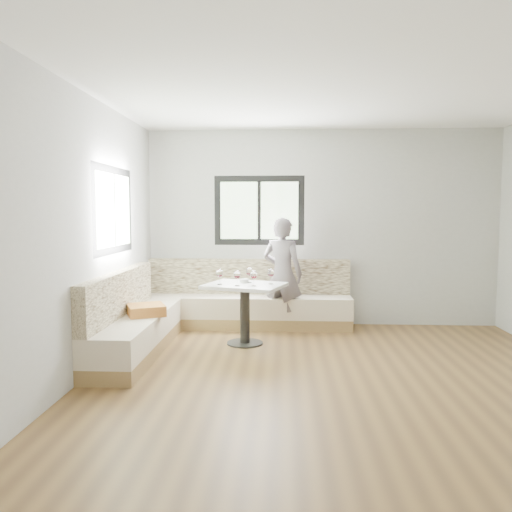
{
  "coord_description": "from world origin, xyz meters",
  "views": [
    {
      "loc": [
        -0.56,
        -4.72,
        1.63
      ],
      "look_at": [
        -0.89,
        1.42,
        1.09
      ],
      "focal_mm": 35.0,
      "sensor_mm": 36.0,
      "label": 1
    }
  ],
  "objects": [
    {
      "name": "wine_glass_a",
      "position": [
        -1.33,
        1.26,
        0.88
      ],
      "size": [
        0.09,
        0.09,
        0.19
      ],
      "color": "white",
      "rests_on": "table"
    },
    {
      "name": "person",
      "position": [
        -0.56,
        2.11,
        0.78
      ],
      "size": [
        0.67,
        0.56,
        1.56
      ],
      "primitive_type": "imported",
      "rotation": [
        0.0,
        0.0,
        2.75
      ],
      "color": "slate",
      "rests_on": "ground"
    },
    {
      "name": "wine_glass_d",
      "position": [
        -0.97,
        1.44,
        0.88
      ],
      "size": [
        0.09,
        0.09,
        0.19
      ],
      "color": "white",
      "rests_on": "table"
    },
    {
      "name": "wine_glass_c",
      "position": [
        -0.9,
        1.14,
        0.88
      ],
      "size": [
        0.09,
        0.09,
        0.19
      ],
      "color": "white",
      "rests_on": "table"
    },
    {
      "name": "wine_glass_b",
      "position": [
        -1.1,
        1.15,
        0.88
      ],
      "size": [
        0.09,
        0.09,
        0.19
      ],
      "color": "white",
      "rests_on": "table"
    },
    {
      "name": "wine_glass_e",
      "position": [
        -0.7,
        1.33,
        0.88
      ],
      "size": [
        0.09,
        0.09,
        0.19
      ],
      "color": "white",
      "rests_on": "table"
    },
    {
      "name": "table",
      "position": [
        -1.02,
        1.32,
        0.56
      ],
      "size": [
        1.09,
        0.96,
        0.75
      ],
      "rotation": [
        0.0,
        0.0,
        -0.31
      ],
      "color": "black",
      "rests_on": "ground"
    },
    {
      "name": "room",
      "position": [
        -0.08,
        0.08,
        1.41
      ],
      "size": [
        5.01,
        5.01,
        2.81
      ],
      "color": "brown",
      "rests_on": "ground"
    },
    {
      "name": "olive_ramekin",
      "position": [
        -1.04,
        1.45,
        0.77
      ],
      "size": [
        0.11,
        0.11,
        0.04
      ],
      "color": "white",
      "rests_on": "table"
    },
    {
      "name": "banquette",
      "position": [
        -1.59,
        1.63,
        0.33
      ],
      "size": [
        2.9,
        2.8,
        0.95
      ],
      "color": "#9B7948",
      "rests_on": "ground"
    }
  ]
}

